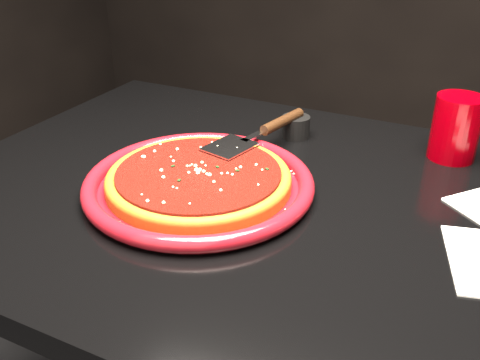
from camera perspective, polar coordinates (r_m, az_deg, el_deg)
name	(u,v)px	position (r m, az deg, el deg)	size (l,w,h in m)	color
plate	(199,183)	(0.87, -4.40, -0.36)	(0.38, 0.38, 0.03)	maroon
pizza_crust	(199,181)	(0.87, -4.41, -0.11)	(0.30, 0.30, 0.02)	brown
pizza_crust_rim	(199,177)	(0.87, -4.43, 0.33)	(0.30, 0.30, 0.02)	brown
pizza_sauce	(199,174)	(0.87, -4.44, 0.65)	(0.27, 0.27, 0.01)	#62110B
parmesan_dusting	(198,170)	(0.86, -4.46, 1.09)	(0.26, 0.26, 0.01)	beige
basil_flecks	(198,170)	(0.86, -4.46, 1.03)	(0.24, 0.24, 0.00)	black
pizza_server	(259,132)	(0.98, 2.04, 5.15)	(0.08, 0.29, 0.02)	silver
cup	(456,128)	(1.04, 22.02, 5.18)	(0.08, 0.08, 0.12)	#8A0007
ramekin	(296,127)	(1.08, 5.97, 5.68)	(0.06, 0.06, 0.04)	black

